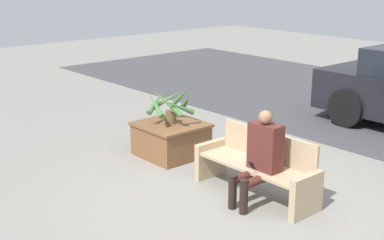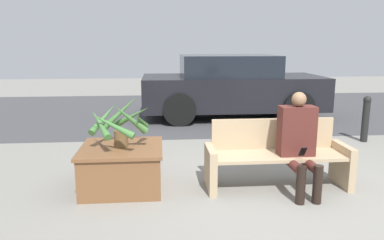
{
  "view_description": "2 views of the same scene",
  "coord_description": "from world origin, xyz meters",
  "px_view_note": "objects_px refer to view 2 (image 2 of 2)",
  "views": [
    {
      "loc": [
        4.43,
        -4.59,
        2.87
      ],
      "look_at": [
        -1.23,
        0.32,
        0.72
      ],
      "focal_mm": 50.0,
      "sensor_mm": 36.0,
      "label": 1
    },
    {
      "loc": [
        -1.35,
        -4.03,
        1.76
      ],
      "look_at": [
        -0.95,
        0.49,
        0.82
      ],
      "focal_mm": 35.0,
      "sensor_mm": 36.0,
      "label": 2
    }
  ],
  "objects_px": {
    "planter_box": "(122,166)",
    "parked_car": "(231,86)",
    "person_seated": "(299,139)",
    "potted_plant": "(120,122)",
    "bollard_post": "(366,118)",
    "bench": "(276,156)"
  },
  "relations": [
    {
      "from": "person_seated",
      "to": "parked_car",
      "type": "xyz_separation_m",
      "value": [
        0.08,
        4.6,
        0.1
      ]
    },
    {
      "from": "person_seated",
      "to": "planter_box",
      "type": "relative_size",
      "value": 1.22
    },
    {
      "from": "parked_car",
      "to": "bollard_post",
      "type": "relative_size",
      "value": 5.07
    },
    {
      "from": "person_seated",
      "to": "bollard_post",
      "type": "bearing_deg",
      "value": 46.0
    },
    {
      "from": "person_seated",
      "to": "potted_plant",
      "type": "bearing_deg",
      "value": 172.9
    },
    {
      "from": "potted_plant",
      "to": "bollard_post",
      "type": "height_order",
      "value": "potted_plant"
    },
    {
      "from": "potted_plant",
      "to": "parked_car",
      "type": "height_order",
      "value": "parked_car"
    },
    {
      "from": "person_seated",
      "to": "potted_plant",
      "type": "distance_m",
      "value": 2.13
    },
    {
      "from": "planter_box",
      "to": "parked_car",
      "type": "height_order",
      "value": "parked_car"
    },
    {
      "from": "planter_box",
      "to": "person_seated",
      "type": "bearing_deg",
      "value": -7.24
    },
    {
      "from": "planter_box",
      "to": "parked_car",
      "type": "distance_m",
      "value": 4.87
    },
    {
      "from": "potted_plant",
      "to": "bollard_post",
      "type": "bearing_deg",
      "value": 24.12
    },
    {
      "from": "person_seated",
      "to": "parked_car",
      "type": "relative_size",
      "value": 0.28
    },
    {
      "from": "bench",
      "to": "bollard_post",
      "type": "distance_m",
      "value": 2.96
    },
    {
      "from": "parked_car",
      "to": "bollard_post",
      "type": "height_order",
      "value": "parked_car"
    },
    {
      "from": "bench",
      "to": "parked_car",
      "type": "distance_m",
      "value": 4.44
    },
    {
      "from": "bench",
      "to": "potted_plant",
      "type": "distance_m",
      "value": 1.96
    },
    {
      "from": "bench",
      "to": "parked_car",
      "type": "xyz_separation_m",
      "value": [
        0.28,
        4.42,
        0.35
      ]
    },
    {
      "from": "bollard_post",
      "to": "potted_plant",
      "type": "bearing_deg",
      "value": -155.88
    },
    {
      "from": "potted_plant",
      "to": "bollard_post",
      "type": "xyz_separation_m",
      "value": [
        4.15,
        1.86,
        -0.39
      ]
    },
    {
      "from": "bench",
      "to": "planter_box",
      "type": "distance_m",
      "value": 1.9
    },
    {
      "from": "planter_box",
      "to": "potted_plant",
      "type": "relative_size",
      "value": 1.29
    }
  ]
}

